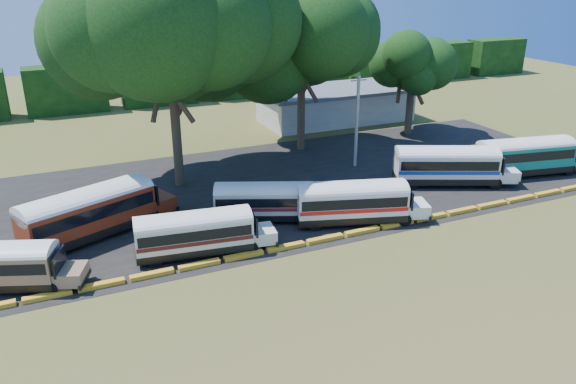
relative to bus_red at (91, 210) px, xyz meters
name	(u,v)px	position (x,y,z in m)	size (l,w,h in m)	color
ground	(312,251)	(13.11, -8.16, -2.12)	(160.00, 160.00, 0.00)	#47551C
asphalt_strip	(261,189)	(14.11, 3.84, -2.11)	(64.00, 24.00, 0.02)	black
curb	(305,243)	(13.11, -7.16, -1.97)	(53.70, 0.45, 0.30)	#F1A61C
terminal_building	(336,104)	(31.11, 21.84, -0.08)	(19.00, 9.00, 4.00)	beige
treeline_backdrop	(159,82)	(13.11, 39.84, 0.88)	(130.00, 4.00, 6.00)	black
bus_red	(91,210)	(0.00, 0.00, 0.00)	(11.42, 6.81, 3.69)	black
bus_cream_west	(197,231)	(6.01, -5.47, -0.40)	(9.48, 3.47, 3.04)	black
bus_cream_east	(267,199)	(12.24, -2.27, -0.44)	(9.15, 5.52, 2.96)	black
bus_white_red	(354,200)	(17.94, -5.33, -0.28)	(10.18, 5.21, 3.26)	black
bus_white_blue	(448,163)	(29.41, -1.79, -0.15)	(10.74, 6.69, 3.49)	black
bus_teal	(527,154)	(37.57, -2.67, -0.11)	(10.92, 4.50, 3.49)	black
tree_west	(169,32)	(8.03, 7.71, 10.84)	(15.25, 15.25, 18.57)	#332319
tree_center	(302,35)	(22.18, 12.90, 9.46)	(12.33, 12.33, 16.13)	#332319
tree_east	(413,61)	(35.84, 13.16, 6.14)	(7.15, 7.15, 10.97)	#332319
utility_pole	(357,121)	(24.58, 5.78, 2.33)	(1.60, 0.30, 8.66)	gray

